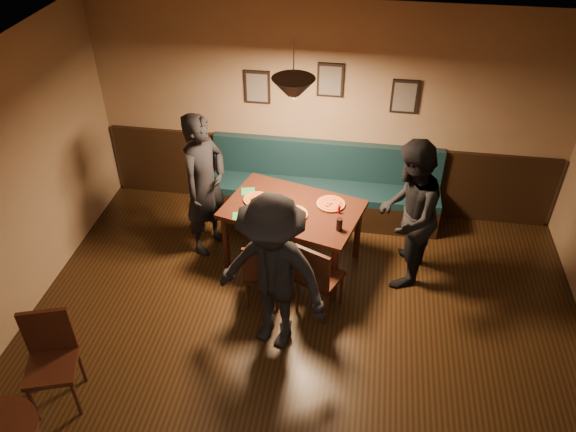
% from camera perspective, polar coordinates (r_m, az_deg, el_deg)
% --- Properties ---
extents(floor, '(7.00, 7.00, 0.00)m').
position_cam_1_polar(floor, '(5.46, -0.26, -20.27)').
color(floor, black).
rests_on(floor, ground).
extents(ceiling, '(7.00, 7.00, 0.00)m').
position_cam_1_polar(ceiling, '(3.47, -0.39, 5.91)').
color(ceiling, silver).
rests_on(ceiling, ground).
extents(wall_back, '(6.00, 0.00, 6.00)m').
position_cam_1_polar(wall_back, '(7.20, 4.17, 10.36)').
color(wall_back, '#8C704F').
rests_on(wall_back, ground).
extents(wainscot, '(5.88, 0.06, 1.00)m').
position_cam_1_polar(wainscot, '(7.61, 3.85, 4.18)').
color(wainscot, black).
rests_on(wainscot, ground).
extents(booth_bench, '(3.00, 0.60, 1.00)m').
position_cam_1_polar(booth_bench, '(7.39, 3.64, 3.07)').
color(booth_bench, '#0F232D').
rests_on(booth_bench, ground).
extents(picture_left, '(0.32, 0.04, 0.42)m').
position_cam_1_polar(picture_left, '(7.16, -3.12, 12.91)').
color(picture_left, black).
rests_on(picture_left, wall_back).
extents(picture_center, '(0.32, 0.04, 0.42)m').
position_cam_1_polar(picture_center, '(6.98, 4.31, 13.57)').
color(picture_center, black).
rests_on(picture_center, wall_back).
extents(picture_right, '(0.32, 0.04, 0.42)m').
position_cam_1_polar(picture_right, '(7.04, 11.71, 11.77)').
color(picture_right, black).
rests_on(picture_right, wall_back).
extents(pendant_lamp, '(0.44, 0.44, 0.25)m').
position_cam_1_polar(pendant_lamp, '(5.71, 0.55, 12.64)').
color(pendant_lamp, black).
rests_on(pendant_lamp, ceiling).
extents(dining_table, '(1.72, 1.33, 0.81)m').
position_cam_1_polar(dining_table, '(6.68, 0.46, -1.98)').
color(dining_table, black).
rests_on(dining_table, floor).
extents(chair_near_left, '(0.45, 0.45, 0.89)m').
position_cam_1_polar(chair_near_left, '(6.17, -2.64, -5.40)').
color(chair_near_left, black).
rests_on(chair_near_left, floor).
extents(chair_near_right, '(0.55, 0.55, 0.94)m').
position_cam_1_polar(chair_near_right, '(6.07, 3.27, -6.03)').
color(chair_near_right, black).
rests_on(chair_near_right, floor).
extents(diner_left, '(0.66, 0.78, 1.82)m').
position_cam_1_polar(diner_left, '(6.71, -8.43, 3.12)').
color(diner_left, black).
rests_on(diner_left, floor).
extents(diner_right, '(0.85, 1.00, 1.79)m').
position_cam_1_polar(diner_right, '(6.32, 12.02, 0.09)').
color(diner_right, black).
rests_on(diner_right, floor).
extents(diner_front, '(1.30, 0.98, 1.79)m').
position_cam_1_polar(diner_front, '(5.43, -1.59, -6.02)').
color(diner_front, black).
rests_on(diner_front, floor).
extents(pizza_a, '(0.34, 0.34, 0.04)m').
position_cam_1_polar(pizza_a, '(6.55, -3.17, 1.70)').
color(pizza_a, orange).
rests_on(pizza_a, dining_table).
extents(pizza_b, '(0.44, 0.44, 0.04)m').
position_cam_1_polar(pizza_b, '(6.30, 0.48, 0.19)').
color(pizza_b, '#BE7923').
rests_on(pizza_b, dining_table).
extents(pizza_c, '(0.39, 0.39, 0.04)m').
position_cam_1_polar(pizza_c, '(6.48, 4.36, 1.24)').
color(pizza_c, gold).
rests_on(pizza_c, dining_table).
extents(soda_glass, '(0.09, 0.09, 0.15)m').
position_cam_1_polar(soda_glass, '(6.09, 5.22, -0.84)').
color(soda_glass, black).
rests_on(soda_glass, dining_table).
extents(tabasco_bottle, '(0.03, 0.03, 0.13)m').
position_cam_1_polar(tabasco_bottle, '(6.33, 5.20, 0.76)').
color(tabasco_bottle, '#990505').
rests_on(tabasco_bottle, dining_table).
extents(napkin_a, '(0.19, 0.19, 0.01)m').
position_cam_1_polar(napkin_a, '(6.72, -4.07, 2.49)').
color(napkin_a, '#1E723C').
rests_on(napkin_a, dining_table).
extents(napkin_b, '(0.17, 0.17, 0.01)m').
position_cam_1_polar(napkin_b, '(6.32, -4.98, 0.01)').
color(napkin_b, '#1E7239').
rests_on(napkin_b, dining_table).
extents(cutlery_set, '(0.17, 0.05, 0.00)m').
position_cam_1_polar(cutlery_set, '(6.13, 0.19, -1.20)').
color(cutlery_set, silver).
rests_on(cutlery_set, dining_table).
extents(cafe_chair_far, '(0.55, 0.55, 0.98)m').
position_cam_1_polar(cafe_chair_far, '(5.63, -22.89, -13.80)').
color(cafe_chair_far, black).
rests_on(cafe_chair_far, floor).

